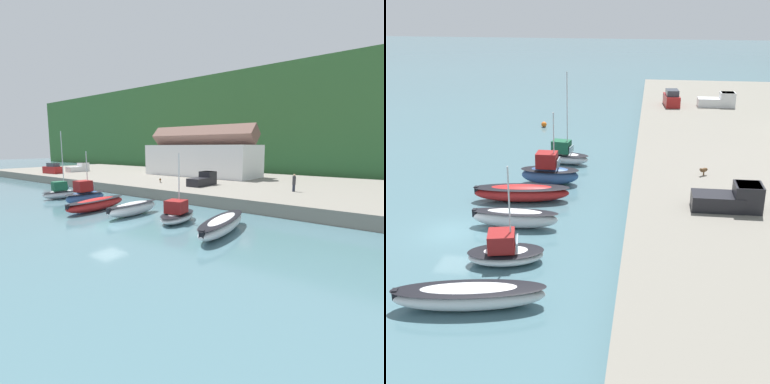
# 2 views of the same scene
# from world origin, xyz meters

# --- Properties ---
(ground_plane) EXTENTS (320.00, 320.00, 0.00)m
(ground_plane) POSITION_xyz_m (0.00, 0.00, 0.00)
(ground_plane) COLOR #476B75
(hillside_backdrop) EXTENTS (240.00, 74.99, 26.69)m
(hillside_backdrop) POSITION_xyz_m (0.00, 94.34, 13.35)
(hillside_backdrop) COLOR #386633
(hillside_backdrop) RESTS_ON ground_plane
(quay_promenade) EXTENTS (122.55, 30.47, 1.37)m
(quay_promenade) POSITION_xyz_m (0.00, 27.15, 0.68)
(quay_promenade) COLOR gray
(quay_promenade) RESTS_ON ground_plane
(harbor_clubhouse) EXTENTS (22.21, 8.03, 9.32)m
(harbor_clubhouse) POSITION_xyz_m (-12.36, 30.62, 4.81)
(harbor_clubhouse) COLOR white
(harbor_clubhouse) RESTS_ON quay_promenade
(moored_boat_0) EXTENTS (2.46, 5.12, 8.75)m
(moored_boat_0) POSITION_xyz_m (-16.58, 5.04, 0.83)
(moored_boat_0) COLOR white
(moored_boat_0) RESTS_ON ground_plane
(moored_boat_1) EXTENTS (2.12, 5.05, 6.24)m
(moored_boat_1) POSITION_xyz_m (-10.72, 4.80, 1.04)
(moored_boat_1) COLOR #33568E
(moored_boat_1) RESTS_ON ground_plane
(moored_boat_2) EXTENTS (2.90, 7.83, 1.33)m
(moored_boat_2) POSITION_xyz_m (-6.45, 3.36, 0.70)
(moored_boat_2) COLOR red
(moored_boat_2) RESTS_ON ground_plane
(moored_boat_3) EXTENTS (1.56, 6.23, 1.37)m
(moored_boat_3) POSITION_xyz_m (-1.47, 4.08, 0.73)
(moored_boat_3) COLOR silver
(moored_boat_3) RESTS_ON ground_plane
(moored_boat_4) EXTENTS (3.27, 5.05, 6.18)m
(moored_boat_4) POSITION_xyz_m (3.71, 4.79, 0.72)
(moored_boat_4) COLOR white
(moored_boat_4) RESTS_ON ground_plane
(moored_boat_5) EXTENTS (3.46, 8.34, 1.31)m
(moored_boat_5) POSITION_xyz_m (8.80, 4.23, 0.70)
(moored_boat_5) COLOR white
(moored_boat_5) RESTS_ON ground_plane
(parked_car_0) EXTENTS (4.36, 2.21, 2.16)m
(parked_car_0) POSITION_xyz_m (-39.17, 15.76, 2.29)
(parked_car_0) COLOR maroon
(parked_car_0) RESTS_ON quay_promenade
(pickup_truck_0) EXTENTS (2.09, 4.77, 1.90)m
(pickup_truck_0) POSITION_xyz_m (-39.38, 21.96, 2.19)
(pickup_truck_0) COLOR silver
(pickup_truck_0) RESTS_ON quay_promenade
(pickup_truck_1) EXTENTS (2.03, 4.74, 1.90)m
(pickup_truck_1) POSITION_xyz_m (-3.51, 19.07, 2.19)
(pickup_truck_1) COLOR black
(pickup_truck_1) RESTS_ON quay_promenade
(person_on_quay) EXTENTS (0.40, 0.40, 2.14)m
(person_on_quay) POSITION_xyz_m (8.69, 20.71, 2.47)
(person_on_quay) COLOR #232838
(person_on_quay) RESTS_ON quay_promenade
(dog_on_quay) EXTENTS (0.74, 0.81, 0.68)m
(dog_on_quay) POSITION_xyz_m (-10.70, 17.68, 1.83)
(dog_on_quay) COLOR brown
(dog_on_quay) RESTS_ON quay_promenade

